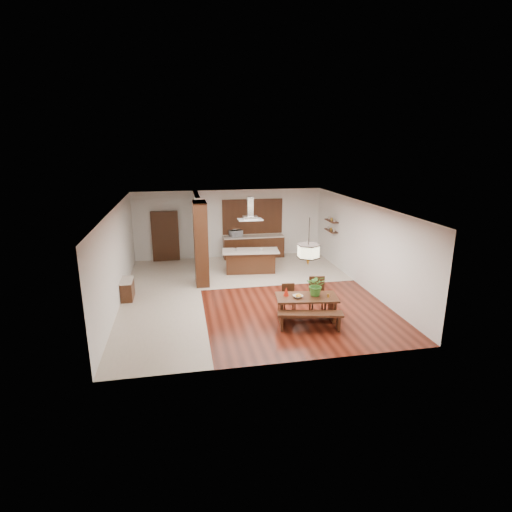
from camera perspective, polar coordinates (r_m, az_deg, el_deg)
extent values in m
plane|color=#3E130B|center=(13.28, -1.28, -5.27)|extent=(9.00, 9.00, 0.00)
cube|color=white|center=(12.54, -1.36, 7.21)|extent=(8.00, 9.00, 0.04)
cube|color=silver|center=(17.17, -3.83, 4.58)|extent=(8.00, 0.04, 2.90)
cube|color=silver|center=(8.65, 3.71, -6.76)|extent=(8.00, 0.04, 2.90)
cube|color=silver|center=(12.81, -19.24, -0.12)|extent=(0.04, 9.00, 2.90)
cube|color=silver|center=(14.04, 15.01, 1.56)|extent=(0.04, 9.00, 2.90)
cube|color=beige|center=(13.13, -13.25, -5.92)|extent=(2.50, 9.00, 0.01)
cube|color=beige|center=(15.82, 1.67, -1.76)|extent=(5.50, 4.00, 0.01)
cube|color=#401B10|center=(12.54, -1.36, 7.14)|extent=(8.00, 9.00, 0.02)
cube|color=black|center=(13.84, -7.88, 1.76)|extent=(0.45, 1.00, 2.90)
cube|color=silver|center=(15.89, -8.31, 3.54)|extent=(0.18, 2.40, 2.90)
cube|color=black|center=(13.31, -17.88, -4.55)|extent=(0.37, 0.88, 0.63)
cube|color=black|center=(17.05, -12.82, 2.77)|extent=(1.10, 0.20, 2.10)
cube|color=black|center=(17.25, -0.35, 1.26)|extent=(2.60, 0.60, 0.90)
cube|color=beige|center=(17.14, -0.35, 2.80)|extent=(2.60, 0.62, 0.05)
cube|color=#9B652E|center=(17.23, -0.52, 5.67)|extent=(2.60, 0.08, 1.50)
cube|color=black|center=(16.31, 10.67, 3.57)|extent=(0.26, 0.90, 0.04)
cube|color=black|center=(16.24, 10.74, 4.95)|extent=(0.26, 0.90, 0.04)
cube|color=black|center=(11.15, 7.25, -5.89)|extent=(1.78, 1.06, 0.06)
cube|color=black|center=(11.18, 3.49, -7.66)|extent=(0.17, 0.68, 0.64)
cube|color=black|center=(11.43, 10.82, -7.39)|extent=(0.17, 0.68, 0.64)
imported|color=#3A7C29|center=(11.15, 8.62, -4.14)|extent=(0.67, 0.63, 0.60)
imported|color=beige|center=(11.03, 6.00, -5.76)|extent=(0.33, 0.33, 0.07)
cone|color=#B81D0D|center=(11.09, 4.33, -5.08)|extent=(0.21, 0.21, 0.25)
cylinder|color=gold|center=(11.17, 10.28, -5.58)|extent=(0.08, 0.08, 0.09)
cube|color=black|center=(15.25, -0.81, -0.82)|extent=(1.91, 0.88, 0.83)
cube|color=beige|center=(15.09, -0.79, 0.73)|extent=(2.21, 1.14, 0.05)
imported|color=silver|center=(15.06, 0.73, 0.97)|extent=(0.13, 0.13, 0.09)
imported|color=silver|center=(16.98, -2.90, 3.24)|extent=(0.61, 0.51, 0.28)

